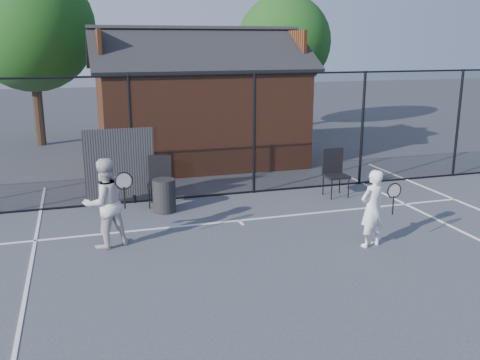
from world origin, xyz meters
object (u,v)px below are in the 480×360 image
object	(u,v)px
player_front	(372,208)
waste_bin	(164,196)
clubhouse	(199,111)
chair_left	(160,182)
chair_right	(336,174)
player_back	(105,203)

from	to	relation	value
player_front	waste_bin	size ratio (longest dim) A/B	1.96
waste_bin	clubhouse	bearing A→B (deg)	68.57
chair_left	player_front	bearing A→B (deg)	-34.03
chair_right	waste_bin	size ratio (longest dim) A/B	1.52
player_back	chair_right	bearing A→B (deg)	17.50
chair_left	chair_right	xyz separation A→B (m)	(4.28, -0.50, 0.01)
player_back	waste_bin	xyz separation A→B (m)	(1.37, 1.77, -0.47)
player_back	waste_bin	size ratio (longest dim) A/B	2.24
clubhouse	player_back	size ratio (longest dim) A/B	3.86
chair_right	waste_bin	world-z (taller)	chair_right
player_front	waste_bin	distance (m)	4.66
player_front	clubhouse	bearing A→B (deg)	100.01
player_front	waste_bin	xyz separation A→B (m)	(-3.35, 3.21, -0.36)
player_front	chair_left	distance (m)	5.02
chair_right	waste_bin	bearing A→B (deg)	179.48
player_front	player_back	distance (m)	4.94
chair_left	chair_right	world-z (taller)	chair_right
chair_left	waste_bin	size ratio (longest dim) A/B	1.50
player_back	chair_right	distance (m)	5.91
player_back	chair_right	size ratio (longest dim) A/B	1.47
clubhouse	chair_left	bearing A→B (deg)	-113.83
player_back	chair_right	xyz separation A→B (m)	(5.63, 1.77, -0.27)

